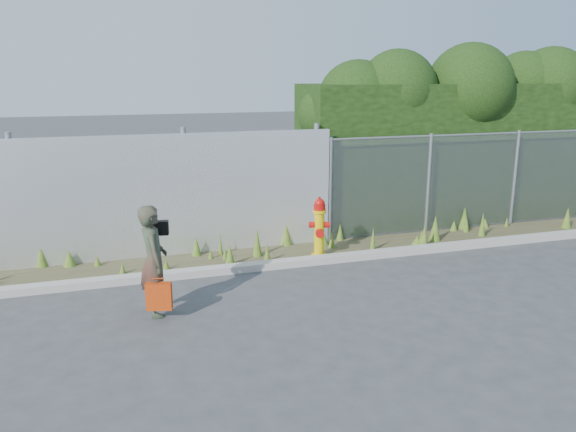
% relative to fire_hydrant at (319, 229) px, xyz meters
% --- Properties ---
extents(ground, '(80.00, 80.00, 0.00)m').
position_rel_fire_hydrant_xyz_m(ground, '(-0.50, -2.10, -0.54)').
color(ground, '#3B3B3D').
rests_on(ground, ground).
extents(curb, '(16.00, 0.22, 0.12)m').
position_rel_fire_hydrant_xyz_m(curb, '(-0.50, -0.30, -0.48)').
color(curb, '#9E988F').
rests_on(curb, ground).
extents(weed_strip, '(16.00, 1.29, 0.54)m').
position_rel_fire_hydrant_xyz_m(weed_strip, '(-1.05, 0.42, -0.40)').
color(weed_strip, '#443F27').
rests_on(weed_strip, ground).
extents(corrugated_fence, '(8.50, 0.21, 2.30)m').
position_rel_fire_hydrant_xyz_m(corrugated_fence, '(-3.75, 0.91, 0.56)').
color(corrugated_fence, silver).
rests_on(corrugated_fence, ground).
extents(chainlink_fence, '(6.50, 0.07, 2.05)m').
position_rel_fire_hydrant_xyz_m(chainlink_fence, '(3.75, 0.90, 0.49)').
color(chainlink_fence, gray).
rests_on(chainlink_fence, ground).
extents(hedge, '(7.47, 2.23, 3.86)m').
position_rel_fire_hydrant_xyz_m(hedge, '(3.98, 1.93, 1.58)').
color(hedge, black).
rests_on(hedge, ground).
extents(fire_hydrant, '(0.37, 0.33, 1.11)m').
position_rel_fire_hydrant_xyz_m(fire_hydrant, '(0.00, 0.00, 0.00)').
color(fire_hydrant, '#DABA0B').
rests_on(fire_hydrant, ground).
extents(woman, '(0.39, 0.57, 1.53)m').
position_rel_fire_hydrant_xyz_m(woman, '(-2.98, -1.61, 0.23)').
color(woman, '#0E5C3B').
rests_on(woman, ground).
extents(red_tote_bag, '(0.34, 0.12, 0.44)m').
position_rel_fire_hydrant_xyz_m(red_tote_bag, '(-2.95, -1.87, -0.19)').
color(red_tote_bag, '#AA2F09').
extents(black_shoulder_bag, '(0.26, 0.11, 0.20)m').
position_rel_fire_hydrant_xyz_m(black_shoulder_bag, '(-2.87, -1.37, 0.61)').
color(black_shoulder_bag, black).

